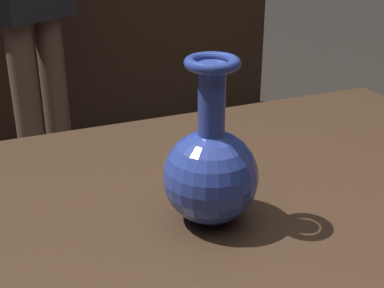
{
  "coord_description": "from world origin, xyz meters",
  "views": [
    {
      "loc": [
        -0.25,
        -0.65,
        1.2
      ],
      "look_at": [
        0.01,
        -0.04,
        0.9
      ],
      "focal_mm": 50.72,
      "sensor_mm": 36.0,
      "label": 1
    }
  ],
  "objects": [
    {
      "name": "vase_centerpiece",
      "position": [
        0.02,
        -0.07,
        0.87
      ],
      "size": [
        0.13,
        0.13,
        0.23
      ],
      "color": "#2D429E",
      "rests_on": "display_plinth"
    },
    {
      "name": "back_display_shelf",
      "position": [
        0.0,
        2.2,
        0.49
      ],
      "size": [
        2.6,
        0.4,
        0.99
      ],
      "color": "#382619",
      "rests_on": "ground_plane"
    }
  ]
}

